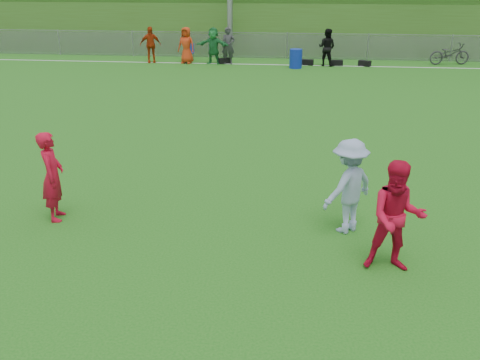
# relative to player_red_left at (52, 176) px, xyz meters

# --- Properties ---
(ground) EXTENTS (120.00, 120.00, 0.00)m
(ground) POSITION_rel_player_red_left_xyz_m (3.52, -0.74, -0.81)
(ground) COLOR #186515
(ground) RESTS_ON ground
(sideline_far) EXTENTS (60.00, 0.10, 0.01)m
(sideline_far) POSITION_rel_player_red_left_xyz_m (3.52, 17.26, -0.81)
(sideline_far) COLOR white
(sideline_far) RESTS_ON ground
(fence) EXTENTS (58.00, 0.06, 1.30)m
(fence) POSITION_rel_player_red_left_xyz_m (3.52, 19.26, -0.16)
(fence) COLOR gray
(fence) RESTS_ON ground
(berm) EXTENTS (120.00, 18.00, 3.00)m
(berm) POSITION_rel_player_red_left_xyz_m (3.52, 30.26, 0.69)
(berm) COLOR #2E5317
(berm) RESTS_ON ground
(spectator_row) EXTENTS (9.44, 0.91, 1.69)m
(spectator_row) POSITION_rel_player_red_left_xyz_m (0.56, 17.26, 0.04)
(spectator_row) COLOR #B02F0C
(spectator_row) RESTS_ON ground
(gear_bags) EXTENTS (7.24, 0.51, 0.26)m
(gear_bags) POSITION_rel_player_red_left_xyz_m (4.57, 17.36, -0.68)
(gear_bags) COLOR black
(gear_bags) RESTS_ON ground
(player_red_left) EXTENTS (0.52, 0.67, 1.62)m
(player_red_left) POSITION_rel_player_red_left_xyz_m (0.00, 0.00, 0.00)
(player_red_left) COLOR red
(player_red_left) RESTS_ON ground
(player_red_center) EXTENTS (0.84, 0.66, 1.71)m
(player_red_center) POSITION_rel_player_red_left_xyz_m (5.75, -1.12, 0.04)
(player_red_center) COLOR red
(player_red_center) RESTS_ON ground
(player_blue) EXTENTS (1.18, 1.17, 1.64)m
(player_blue) POSITION_rel_player_red_left_xyz_m (5.15, 0.10, 0.01)
(player_blue) COLOR #92A9CB
(player_blue) RESTS_ON ground
(frisbee) EXTENTS (0.29, 0.29, 0.03)m
(frisbee) POSITION_rel_player_red_left_xyz_m (5.30, 0.91, 0.38)
(frisbee) COLOR silver
(frisbee) RESTS_ON ground
(recycling_bin) EXTENTS (0.71, 0.71, 0.86)m
(recycling_bin) POSITION_rel_player_red_left_xyz_m (4.01, 16.46, -0.38)
(recycling_bin) COLOR #0F29A3
(recycling_bin) RESTS_ON ground
(camp_chair) EXTENTS (0.51, 0.51, 0.81)m
(camp_chair) POSITION_rel_player_red_left_xyz_m (-1.29, 18.08, -0.57)
(camp_chair) COLOR navy
(camp_chair) RESTS_ON ground
(bicycle) EXTENTS (1.99, 0.99, 1.00)m
(bicycle) POSITION_rel_player_red_left_xyz_m (11.22, 18.26, -0.31)
(bicycle) COLOR #29292B
(bicycle) RESTS_ON ground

